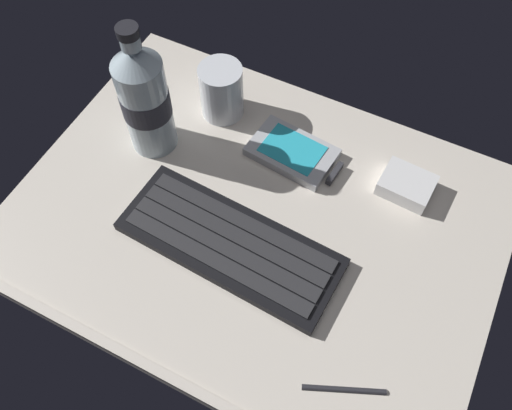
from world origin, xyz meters
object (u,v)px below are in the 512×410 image
object	(u,v)px
keyboard	(230,244)
handheld_device	(296,154)
juice_cup	(222,93)
water_bottle	(145,98)
charger_block	(406,185)
stylus_pen	(344,389)

from	to	relation	value
keyboard	handheld_device	world-z (taller)	keyboard
juice_cup	water_bottle	distance (cm)	12.43
handheld_device	charger_block	bearing A→B (deg)	5.75
water_bottle	charger_block	size ratio (longest dim) A/B	2.97
keyboard	stylus_pen	bearing A→B (deg)	-27.00
water_bottle	stylus_pen	bearing A→B (deg)	-28.45
charger_block	stylus_pen	bearing A→B (deg)	-85.00
keyboard	juice_cup	distance (cm)	23.44
juice_cup	charger_block	distance (cm)	29.53
handheld_device	juice_cup	xyz separation A→B (cm)	(-13.55, 2.95, 3.18)
handheld_device	water_bottle	xyz separation A→B (cm)	(-19.67, -6.59, 8.28)
keyboard	juice_cup	xyz separation A→B (cm)	(-11.90, 19.95, 3.10)
water_bottle	charger_block	distance (cm)	37.26
keyboard	juice_cup	world-z (taller)	juice_cup
juice_cup	stylus_pen	bearing A→B (deg)	-43.38
keyboard	stylus_pen	size ratio (longest dim) A/B	3.11
juice_cup	water_bottle	bearing A→B (deg)	-122.68
handheld_device	charger_block	size ratio (longest dim) A/B	1.91
juice_cup	stylus_pen	distance (cm)	44.03
juice_cup	stylus_pen	world-z (taller)	juice_cup
water_bottle	charger_block	xyz separation A→B (cm)	(35.50, 8.19, -7.81)
stylus_pen	water_bottle	bearing A→B (deg)	128.34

